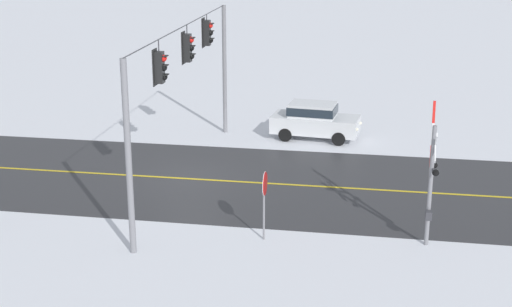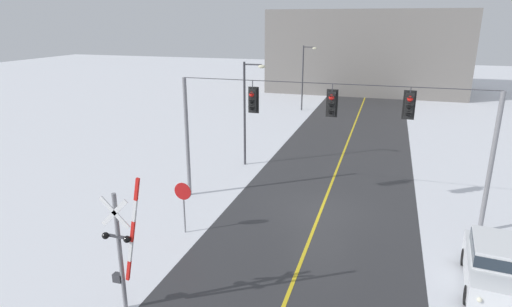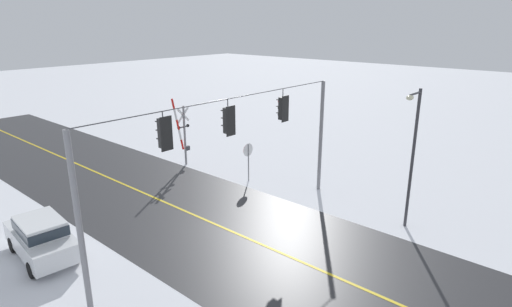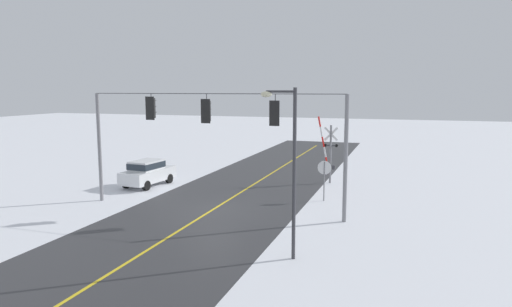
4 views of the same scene
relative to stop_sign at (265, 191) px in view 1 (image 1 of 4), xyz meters
name	(u,v)px [view 1 (image 1 of 4)]	position (x,y,z in m)	size (l,w,h in m)	color
ground_plane	(190,179)	(5.33, 3.94, -1.71)	(160.00, 160.00, 0.00)	white
road_asphalt	(51,171)	(5.33, 9.94, -1.71)	(9.00, 80.00, 0.01)	#303033
lane_centre_line	(51,171)	(5.33, 9.94, -1.70)	(0.14, 72.00, 0.01)	gold
signal_span	(187,76)	(5.37, 3.93, 2.54)	(14.20, 0.47, 6.22)	gray
stop_sign	(265,191)	(0.00, 0.00, 0.00)	(0.80, 0.09, 2.35)	gray
railroad_crossing	(431,178)	(0.56, -5.25, 0.56)	(1.42, 0.31, 4.59)	gray
parked_car_white	(314,119)	(11.94, -0.49, -0.76)	(2.16, 4.32, 1.74)	white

